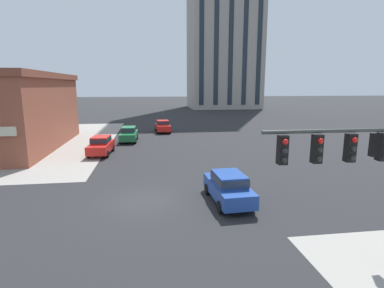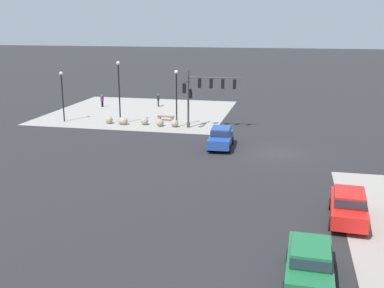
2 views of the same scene
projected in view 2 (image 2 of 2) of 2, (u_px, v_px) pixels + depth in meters
The scene contains 18 objects.
ground_plane at pixel (275, 153), 36.62m from camera, with size 320.00×320.00×0.00m, color #262628.
sidewalk_corner_slab at pixel (141, 112), 53.61m from camera, with size 20.00×19.00×0.02m, color gray.
traffic_signal_main at pixel (201, 91), 44.27m from camera, with size 5.33×2.09×5.66m.
bollard_sphere_curb_a at pixel (175, 123), 45.74m from camera, with size 0.76×0.76×0.76m, color gray.
bollard_sphere_curb_b at pixel (160, 123), 46.03m from camera, with size 0.76×0.76×0.76m, color gray.
bollard_sphere_curb_c at pixel (145, 121), 46.75m from camera, with size 0.76×0.76×0.76m, color gray.
bollard_sphere_curb_d at pixel (122, 121), 46.86m from camera, with size 0.76×0.76×0.76m, color gray.
bollard_sphere_curb_e at pixel (124, 121), 46.77m from camera, with size 0.76×0.76×0.76m, color gray.
bollard_sphere_curb_f at pixel (109, 120), 47.29m from camera, with size 0.76×0.76×0.76m, color gray.
bench_near_signal at pixel (166, 117), 48.81m from camera, with size 1.82×0.57×0.49m.
pedestrian_near_bench at pixel (158, 99), 56.77m from camera, with size 0.34×0.49×1.57m.
pedestrian_at_curb at pixel (102, 100), 56.52m from camera, with size 0.31×0.51×1.57m.
street_lamp_corner_near at pixel (176, 92), 44.97m from camera, with size 0.36×0.36×5.62m.
street_lamp_mid_sidewalk at pixel (119, 86), 46.32m from camera, with size 0.36×0.36×6.35m.
street_lamp_corner_far at pixel (62, 90), 47.61m from camera, with size 0.36×0.36×5.21m.
car_main_northbound_near at pixel (310, 261), 18.18m from camera, with size 2.00×4.46×1.68m.
car_main_northbound_far at pixel (221, 137), 38.07m from camera, with size 2.06×4.48×1.68m.
car_main_southbound_near at pixel (349, 205), 23.81m from camera, with size 2.12×4.51×1.68m.
Camera 2 is at (-1.00, 35.83, 10.03)m, focal length 43.14 mm.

